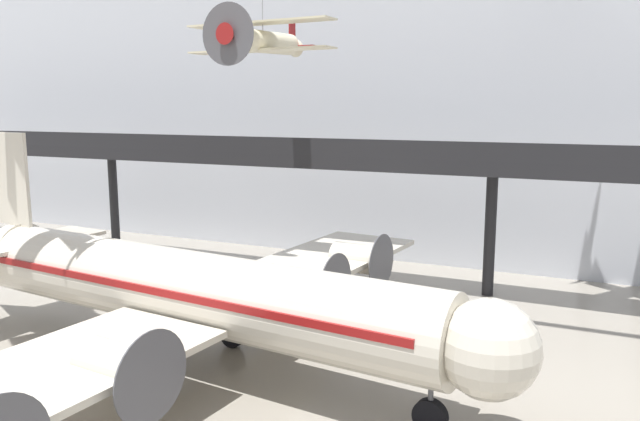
{
  "coord_description": "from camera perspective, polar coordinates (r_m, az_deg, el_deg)",
  "views": [
    {
      "loc": [
        6.2,
        -13.09,
        11.77
      ],
      "look_at": [
        -4.78,
        10.84,
        7.34
      ],
      "focal_mm": 35.0,
      "sensor_mm": 36.0,
      "label": 1
    }
  ],
  "objects": [
    {
      "name": "hangar_back_wall",
      "position": [
        46.79,
        17.39,
        12.06
      ],
      "size": [
        140.0,
        3.0,
        28.32
      ],
      "color": "silver",
      "rests_on": "ground"
    },
    {
      "name": "mezzanine_walkway",
      "position": [
        38.55,
        15.31,
        3.72
      ],
      "size": [
        110.0,
        3.2,
        9.72
      ],
      "color": "black",
      "rests_on": "ground"
    },
    {
      "name": "airliner_silver_main",
      "position": [
        28.89,
        -12.35,
        -7.15
      ],
      "size": [
        31.56,
        35.97,
        10.39
      ],
      "rotation": [
        0.0,
        0.0,
        -0.1
      ],
      "color": "beige",
      "rests_on": "ground"
    },
    {
      "name": "suspended_plane_cream_biplane",
      "position": [
        37.56,
        -5.26,
        15.18
      ],
      "size": [
        9.36,
        7.62,
        9.57
      ],
      "rotation": [
        0.0,
        0.0,
        4.66
      ],
      "color": "beige"
    }
  ]
}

